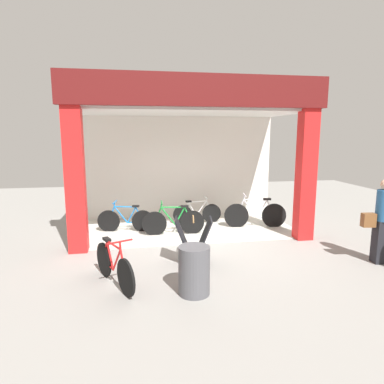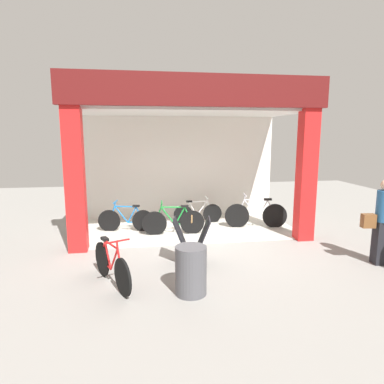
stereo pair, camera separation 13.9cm
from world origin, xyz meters
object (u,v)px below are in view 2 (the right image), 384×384
Objects in this scene: bicycle_inside_3 at (174,222)px; bicycle_parked_0 at (111,265)px; bicycle_inside_0 at (198,213)px; sandwich_board_sign at (192,241)px; trash_bin at (191,270)px; bicycle_inside_2 at (126,220)px; pedestrian_0 at (382,221)px; bicycle_inside_1 at (256,215)px.

bicycle_inside_3 reaches higher than bicycle_parked_0.
bicycle_inside_0 is 0.89× the size of bicycle_inside_3.
sandwich_board_sign is 1.17× the size of trash_bin.
bicycle_inside_3 is 1.71× the size of sandwich_board_sign.
trash_bin is at bearing -22.70° from bicycle_parked_0.
bicycle_inside_0 is at bearing 14.68° from bicycle_inside_2.
pedestrian_0 reaches higher than sandwich_board_sign.
bicycle_parked_0 is at bearing -116.28° from bicycle_inside_3.
pedestrian_0 is 4.05m from trash_bin.
bicycle_inside_2 is at bearing 148.77° from pedestrian_0.
pedestrian_0 reaches higher than bicycle_parked_0.
trash_bin is at bearing -91.01° from bicycle_inside_3.
sandwich_board_sign is at bearing -133.39° from bicycle_inside_1.
bicycle_inside_2 is at bearing 119.18° from sandwich_board_sign.
bicycle_inside_1 reaches higher than sandwich_board_sign.
bicycle_inside_3 is at bearing 88.99° from trash_bin.
bicycle_inside_0 is 0.95× the size of bicycle_inside_2.
sandwich_board_sign is at bearing -102.18° from bicycle_inside_0.
bicycle_inside_1 is 3.57m from bicycle_inside_2.
bicycle_inside_1 reaches higher than trash_bin.
bicycle_parked_0 reaches higher than bicycle_inside_2.
bicycle_inside_2 is (-3.57, 0.18, -0.05)m from bicycle_inside_1.
bicycle_inside_3 reaches higher than trash_bin.
bicycle_parked_0 is (-2.18, -3.79, 0.04)m from bicycle_inside_0.
bicycle_inside_1 is 1.00× the size of pedestrian_0.
pedestrian_0 is at bearing -9.46° from sandwich_board_sign.
bicycle_inside_1 is (1.53, -0.71, 0.07)m from bicycle_inside_0.
bicycle_parked_0 reaches higher than trash_bin.
bicycle_inside_2 is 6.02m from pedestrian_0.
trash_bin is at bearing -101.38° from bicycle_inside_0.
sandwich_board_sign is at bearing 26.66° from bicycle_parked_0.
pedestrian_0 is at bearing -62.01° from bicycle_inside_1.
bicycle_inside_3 is 2.01m from sandwich_board_sign.
bicycle_inside_1 reaches higher than bicycle_inside_0.
bicycle_inside_2 is (-2.04, -0.53, 0.02)m from bicycle_inside_0.
sandwich_board_sign is at bearing -85.35° from bicycle_inside_3.
bicycle_inside_1 reaches higher than bicycle_parked_0.
bicycle_inside_2 is 0.93× the size of bicycle_inside_3.
bicycle_inside_1 is at bearing 46.61° from sandwich_board_sign.
bicycle_parked_0 is 1.72m from sandwich_board_sign.
trash_bin reaches higher than bicycle_inside_0.
bicycle_inside_3 reaches higher than bicycle_inside_2.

